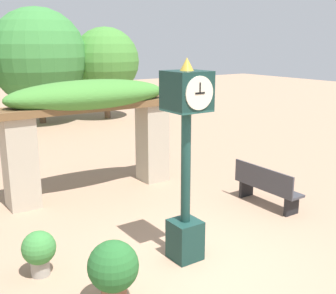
% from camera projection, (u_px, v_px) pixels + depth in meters
% --- Properties ---
extents(ground_plane, '(60.00, 60.00, 0.00)m').
position_uv_depth(ground_plane, '(199.00, 263.00, 6.82)').
color(ground_plane, '#9E7A60').
extents(pedestal_clock, '(0.60, 0.65, 3.27)m').
position_uv_depth(pedestal_clock, '(186.00, 152.00, 6.55)').
color(pedestal_clock, '#14332D').
rests_on(pedestal_clock, ground).
extents(pergola, '(4.55, 1.23, 2.66)m').
position_uv_depth(pergola, '(91.00, 113.00, 9.62)').
color(pergola, '#A89E89').
rests_on(pergola, ground).
extents(potted_plant_near_left, '(0.52, 0.52, 0.72)m').
position_uv_depth(potted_plant_near_left, '(39.00, 250.00, 6.39)').
color(potted_plant_near_left, gray).
rests_on(potted_plant_near_left, ground).
extents(potted_plant_near_right, '(0.70, 0.70, 0.93)m').
position_uv_depth(potted_plant_near_right, '(113.00, 269.00, 5.62)').
color(potted_plant_near_right, brown).
rests_on(potted_plant_near_right, ground).
extents(park_bench, '(0.42, 1.64, 0.89)m').
position_uv_depth(park_bench, '(266.00, 186.00, 9.12)').
color(park_bench, '#38383D').
rests_on(park_bench, ground).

